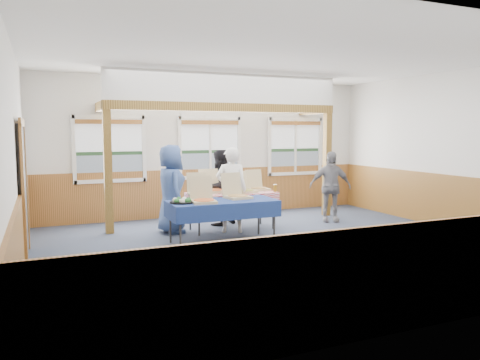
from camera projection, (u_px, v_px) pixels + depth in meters
The scene contains 31 objects.
floor at pixel (278, 247), 8.03m from camera, with size 8.00×8.00×0.00m, color #252C3D.
ceiling at pixel (279, 57), 7.69m from camera, with size 8.00×8.00×0.00m, color white.
wall_back at pixel (209, 148), 11.06m from camera, with size 8.00×8.00×0.00m, color silver.
wall_front at pixel (442, 171), 4.66m from camera, with size 8.00×8.00×0.00m, color silver.
wall_left at pixel (15, 160), 6.30m from camera, with size 8.00×8.00×0.00m, color silver.
wall_right at pixel (454, 151), 9.42m from camera, with size 8.00×8.00×0.00m, color silver.
wainscot_back at pixel (210, 192), 11.15m from camera, with size 7.98×0.05×1.10m, color brown.
wainscot_front at pixel (436, 272), 4.79m from camera, with size 7.98×0.05×1.10m, color brown.
wainscot_left at pixel (21, 236), 6.42m from camera, with size 0.05×6.98×1.10m, color brown.
wainscot_right at pixel (451, 202), 9.52m from camera, with size 0.05×6.98×1.10m, color brown.
cased_opening at pixel (23, 192), 7.20m from camera, with size 0.06×1.30×2.10m, color #343434.
window_left at pixel (110, 146), 10.12m from camera, with size 1.56×0.10×1.46m.
window_mid at pixel (210, 144), 11.01m from camera, with size 1.56×0.10×1.46m.
window_right at pixel (295, 143), 11.91m from camera, with size 1.56×0.10×1.46m.
post_left at pixel (108, 172), 9.03m from camera, with size 0.15×0.15×2.40m, color #593D13.
post_right at pixel (327, 165), 10.98m from camera, with size 0.15×0.15×2.40m, color #593D13.
cross_beam at pixel (228, 107), 9.87m from camera, with size 5.15×0.18×0.18m, color #593D13.
table_left at pixel (223, 203), 8.35m from camera, with size 2.04×1.15×0.76m.
table_right at pixel (232, 195), 9.43m from camera, with size 1.80×0.87×0.76m.
pizza_box_a at pixel (203, 199), 8.08m from camera, with size 0.46×0.54×0.44m.
pizza_box_b at pixel (237, 195), 8.62m from camera, with size 0.48×0.55×0.45m.
pizza_box_c at pixel (198, 192), 9.04m from camera, with size 0.45×0.53×0.42m.
pizza_box_d at pixel (212, 189), 9.46m from camera, with size 0.42×0.51×0.46m.
pizza_box_e at pixel (244, 189), 9.44m from camera, with size 0.46×0.52×0.42m.
pizza_box_f at pixel (258, 187), 9.80m from camera, with size 0.40×0.48×0.42m.
veggie_tray at pixel (182, 201), 8.05m from camera, with size 0.42×0.42×0.09m.
drink_glass at pixel (275, 188), 9.52m from camera, with size 0.07×0.07×0.15m, color #875F16.
woman_white at pixel (231, 190), 9.19m from camera, with size 0.61×0.40×1.68m, color white.
woman_black at pixel (220, 187), 9.90m from camera, with size 0.78×0.61×1.60m, color black.
man_blue at pixel (171, 189), 9.13m from camera, with size 0.85×0.55×1.73m, color #38528D.
person_grey at pixel (330, 187), 10.26m from camera, with size 0.91×0.38×1.55m, color gray.
Camera 1 is at (-3.68, -6.98, 1.99)m, focal length 35.00 mm.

